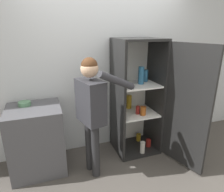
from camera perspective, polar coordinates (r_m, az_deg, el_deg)
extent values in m
plane|color=#4C4742|center=(2.87, 5.05, -22.40)|extent=(12.00, 12.00, 0.00)
cube|color=silver|center=(3.13, -1.70, 7.55)|extent=(7.00, 0.06, 2.55)
cube|color=black|center=(3.44, 6.42, -14.19)|extent=(0.66, 0.59, 0.04)
cube|color=black|center=(2.90, 7.69, 15.74)|extent=(0.66, 0.59, 0.04)
cube|color=white|center=(3.30, 4.88, 0.97)|extent=(0.66, 0.03, 1.69)
cube|color=black|center=(2.94, 1.52, -1.22)|extent=(0.04, 0.59, 1.69)
cube|color=black|center=(3.21, 12.02, 0.08)|extent=(0.03, 0.59, 1.69)
cube|color=white|center=(3.15, 6.82, -4.76)|extent=(0.59, 0.52, 0.02)
cube|color=white|center=(3.00, 7.16, 3.26)|extent=(0.59, 0.52, 0.02)
cube|color=black|center=(2.83, 20.70, -3.35)|extent=(0.24, 0.65, 1.69)
cylinder|color=maroon|center=(3.43, 10.35, -13.05)|extent=(0.08, 0.08, 0.12)
cylinder|color=teal|center=(2.97, 8.32, 5.85)|extent=(0.08, 0.08, 0.26)
cylinder|color=#B78C1E|center=(3.56, 7.58, -11.58)|extent=(0.08, 0.08, 0.12)
cylinder|color=#B78C1E|center=(3.25, 4.84, -1.64)|extent=(0.09, 0.09, 0.22)
cylinder|color=#9E4C19|center=(3.04, 8.86, -4.21)|extent=(0.09, 0.09, 0.13)
cylinder|color=teal|center=(3.14, 9.51, 5.77)|extent=(0.08, 0.08, 0.18)
cylinder|color=maroon|center=(3.07, 7.37, -3.96)|extent=(0.06, 0.06, 0.12)
cylinder|color=beige|center=(3.24, 8.70, -14.30)|extent=(0.08, 0.08, 0.19)
cylinder|color=beige|center=(3.46, 1.70, -11.96)|extent=(0.07, 0.07, 0.17)
cylinder|color=#262628|center=(2.81, -6.49, -13.65)|extent=(0.10, 0.10, 0.76)
cylinder|color=#262628|center=(2.69, -4.73, -15.26)|extent=(0.10, 0.10, 0.76)
cube|color=#2D2D33|center=(2.46, -6.12, -1.61)|extent=(0.33, 0.46, 0.54)
sphere|color=#DBAD89|center=(2.35, -6.46, 7.74)|extent=(0.21, 0.21, 0.21)
sphere|color=#4C2D19|center=(2.34, -6.50, 8.62)|extent=(0.19, 0.19, 0.19)
cylinder|color=#2D2D33|center=(2.66, -8.49, -0.74)|extent=(0.08, 0.08, 0.51)
cylinder|color=#2D2D33|center=(2.30, 1.43, 4.36)|extent=(0.50, 0.21, 0.29)
cube|color=#4C4C51|center=(2.94, -20.64, -11.54)|extent=(0.68, 0.63, 0.92)
cylinder|color=#517F5B|center=(2.86, -23.71, -2.02)|extent=(0.16, 0.16, 0.05)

